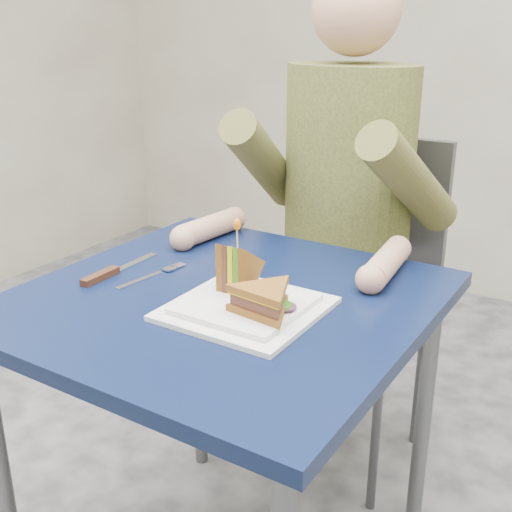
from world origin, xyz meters
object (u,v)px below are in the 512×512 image
Objects in this scene: chair at (357,278)px; sandwich_flat at (265,300)px; table at (225,332)px; fork at (150,276)px; diner at (347,154)px; sandwich_upright at (238,271)px; knife at (107,273)px; plate at (246,307)px.

sandwich_flat is (0.13, -0.72, 0.23)m from chair.
fork reaches higher than table.
sandwich_flat is (0.13, -0.61, -0.14)m from diner.
diner is at bearing 102.27° from sandwich_flat.
diner is at bearing 71.79° from fork.
knife is (-0.29, -0.06, -0.05)m from sandwich_upright.
plate reaches higher than table.
fork is at bearing -108.21° from diner.
table is 0.60m from diner.
diner is 4.83× the size of sandwich_flat.
knife reaches higher than table.
plate is at bearing 155.56° from sandwich_flat.
sandwich_flat is at bearing -26.33° from table.
table is at bearing 152.35° from plate.
sandwich_flat is (0.05, -0.03, 0.04)m from plate.
table is 1.01× the size of diner.
sandwich_flat reaches higher than knife.
fork is (-0.18, -0.55, -0.18)m from diner.
chair reaches higher than sandwich_flat.
sandwich_flat is at bearing -10.26° from fork.
chair is 0.39m from diner.
table is 5.33× the size of sandwich_upright.
plate is 0.26m from fork.
table is 0.19m from sandwich_flat.
knife is at bearing -110.30° from chair.
diner is 3.37× the size of knife.
chair is at bearing 90.00° from diner.
sandwich_upright is at bearing 9.62° from table.
knife is at bearing -178.17° from plate.
table is 0.12m from plate.
plate is at bearing -6.98° from fork.
plate is 1.45× the size of fork.
sandwich_upright is at bearing 145.80° from sandwich_flat.
plate reaches higher than fork.
plate is (0.08, -0.58, -0.18)m from diner.
fork is at bearing 173.02° from plate.
sandwich_upright is (0.03, 0.00, 0.13)m from table.
chair reaches higher than plate.
plate is at bearing -82.47° from diner.
plate is 0.08m from sandwich_upright.
sandwich_upright is (-0.10, 0.07, 0.01)m from sandwich_flat.
sandwich_flat is at bearing -79.60° from chair.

